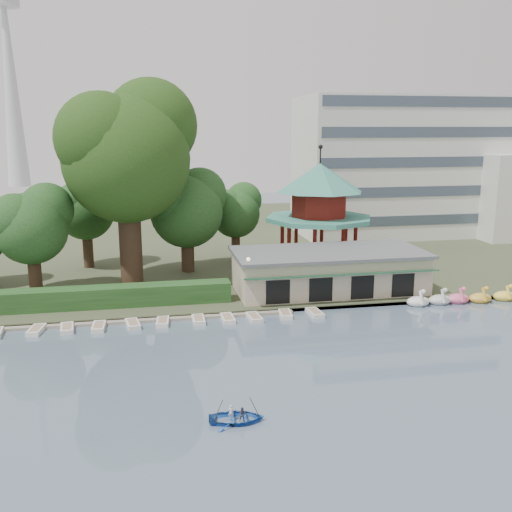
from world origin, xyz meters
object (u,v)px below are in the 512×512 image
object	(u,v)px
rowboat_with_passengers	(237,414)
dock	(94,322)
big_tree	(128,148)
pavilion	(319,204)
boathouse	(328,270)

from	to	relation	value
rowboat_with_passengers	dock	bearing A→B (deg)	116.55
big_tree	rowboat_with_passengers	distance (m)	32.97
big_tree	rowboat_with_passengers	size ratio (longest dim) A/B	4.42
pavilion	rowboat_with_passengers	xyz separation A→B (m)	(-14.79, -33.23, -7.03)
boathouse	rowboat_with_passengers	size ratio (longest dim) A/B	4.01
big_tree	dock	bearing A→B (deg)	-106.07
big_tree	rowboat_with_passengers	world-z (taller)	big_tree
pavilion	big_tree	xyz separation A→B (m)	(-20.83, -3.80, 6.53)
rowboat_with_passengers	big_tree	bearing A→B (deg)	101.60
boathouse	big_tree	bearing A→B (deg)	161.70
dock	boathouse	bearing A→B (deg)	12.24
boathouse	pavilion	xyz separation A→B (m)	(2.00, 10.03, 5.11)
dock	rowboat_with_passengers	distance (m)	20.61
dock	boathouse	distance (m)	22.62
big_tree	rowboat_with_passengers	xyz separation A→B (m)	(6.04, -29.44, -13.56)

